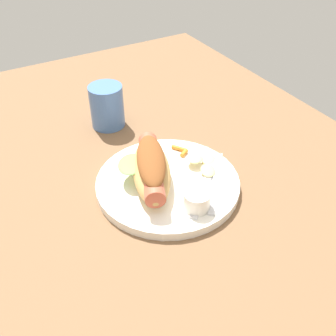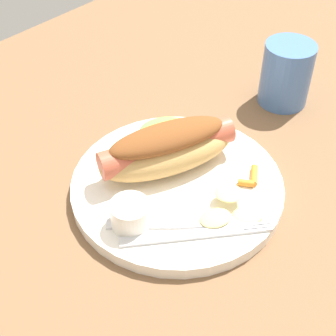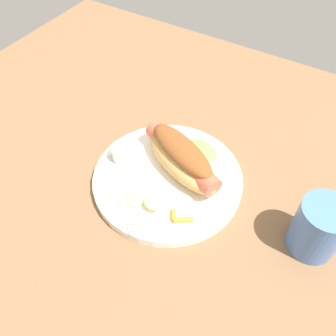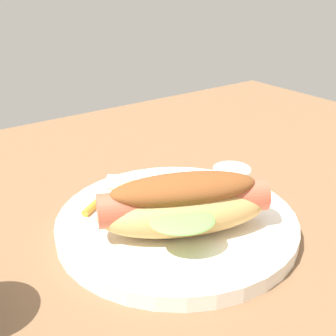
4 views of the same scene
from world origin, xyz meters
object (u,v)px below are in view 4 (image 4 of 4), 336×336
at_px(plate, 177,223).
at_px(knife, 186,187).
at_px(fork, 176,180).
at_px(carrot_garnish, 97,205).
at_px(hot_dog, 184,204).
at_px(sauce_ramekin, 231,181).
at_px(chips_pile, 135,184).

height_order(plate, knife, knife).
xyz_separation_m(fork, carrot_garnish, (-0.11, -0.00, 0.00)).
bearing_deg(carrot_garnish, knife, -9.93).
height_order(hot_dog, knife, hot_dog).
xyz_separation_m(fork, knife, (-0.00, -0.02, -0.00)).
distance_m(knife, carrot_garnish, 0.11).
bearing_deg(sauce_ramekin, plate, -175.96).
xyz_separation_m(chips_pile, carrot_garnish, (-0.06, -0.01, -0.00)).
bearing_deg(chips_pile, fork, -11.06).
relative_size(hot_dog, chips_pile, 2.34).
bearing_deg(fork, hot_dog, 96.65).
height_order(plate, hot_dog, hot_dog).
relative_size(sauce_ramekin, knife, 0.27).
bearing_deg(chips_pile, hot_dog, -95.12).
xyz_separation_m(sauce_ramekin, fork, (-0.03, 0.06, -0.01)).
height_order(sauce_ramekin, chips_pile, sauce_ramekin).
distance_m(plate, chips_pile, 0.08).
distance_m(sauce_ramekin, carrot_garnish, 0.15).
xyz_separation_m(knife, chips_pile, (-0.05, 0.03, 0.01)).
distance_m(sauce_ramekin, fork, 0.07).
distance_m(hot_dog, sauce_ramekin, 0.10).
xyz_separation_m(sauce_ramekin, chips_pile, (-0.09, 0.07, -0.01)).
xyz_separation_m(knife, carrot_garnish, (-0.11, 0.02, 0.00)).
bearing_deg(chips_pile, carrot_garnish, -166.97).
distance_m(sauce_ramekin, chips_pile, 0.11).
bearing_deg(hot_dog, sauce_ramekin, -137.69).
height_order(fork, carrot_garnish, carrot_garnish).
bearing_deg(plate, chips_pile, 91.81).
xyz_separation_m(sauce_ramekin, knife, (-0.03, 0.04, -0.01)).
bearing_deg(chips_pile, sauce_ramekin, -39.86).
bearing_deg(fork, knife, 125.02).
bearing_deg(plate, sauce_ramekin, 4.04).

